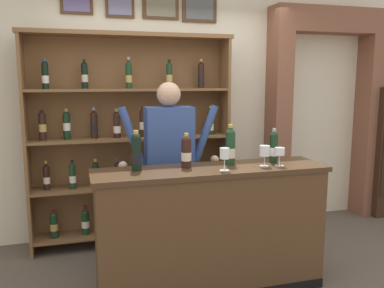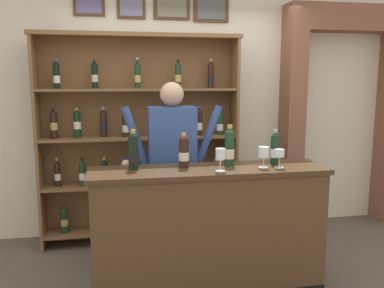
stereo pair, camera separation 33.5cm
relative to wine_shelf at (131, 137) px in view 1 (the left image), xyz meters
The scene contains 12 objects.
back_wall 0.87m from the wine_shelf, 34.10° to the left, with size 12.00×0.19×3.54m.
wine_shelf is the anchor object (origin of this frame).
archway_doorway 2.40m from the wine_shelf, ahead, with size 1.47×0.45×2.55m.
tasting_counter 1.43m from the wine_shelf, 68.31° to the right, with size 1.88×0.48×1.03m.
shopkeeper 0.71m from the wine_shelf, 68.60° to the right, with size 0.93×0.22×1.70m.
tasting_bottle_chianti 1.13m from the wine_shelf, 95.45° to the right, with size 0.08×0.08×0.31m.
tasting_bottle_vin_santo 1.17m from the wine_shelf, 75.74° to the right, with size 0.08×0.08×0.28m.
tasting_bottle_rosso 1.30m from the wine_shelf, 59.34° to the right, with size 0.08×0.08×0.33m.
tasting_bottle_bianco 1.55m from the wine_shelf, 47.79° to the right, with size 0.07×0.07×0.29m.
wine_glass_left 1.64m from the wine_shelf, 51.49° to the right, with size 0.08×0.08×0.15m.
wine_glass_right 1.55m from the wine_shelf, 54.46° to the right, with size 0.08×0.08×0.17m.
wine_glass_center 1.43m from the wine_shelf, 67.95° to the right, with size 0.07×0.07×0.18m.
Camera 1 is at (-1.02, -2.94, 1.73)m, focal length 37.52 mm.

